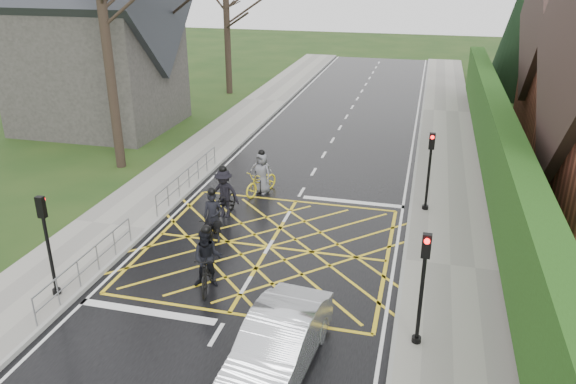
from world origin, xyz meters
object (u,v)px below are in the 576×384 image
at_px(cyclist_back, 207,264).
at_px(cyclist_lead, 262,178).
at_px(cyclist_front, 261,175).
at_px(cyclist_mid, 224,199).
at_px(car, 278,345).
at_px(cyclist_rear, 213,225).

relative_size(cyclist_back, cyclist_lead, 1.02).
bearing_deg(cyclist_front, cyclist_lead, -85.47).
bearing_deg(cyclist_mid, cyclist_front, 85.10).
bearing_deg(car, cyclist_back, 139.73).
height_order(cyclist_rear, cyclist_lead, cyclist_rear).
relative_size(cyclist_mid, cyclist_lead, 1.05).
bearing_deg(car, cyclist_lead, 113.96).
height_order(cyclist_rear, car, cyclist_rear).
bearing_deg(cyclist_front, cyclist_mid, -116.12).
xyz_separation_m(cyclist_rear, cyclist_mid, (-0.33, 2.01, 0.10)).
bearing_deg(cyclist_front, cyclist_rear, -108.56).
xyz_separation_m(cyclist_rear, car, (3.89, -5.80, 0.07)).
bearing_deg(cyclist_front, car, -87.62).
xyz_separation_m(cyclist_rear, cyclist_lead, (0.38, 4.60, 0.01)).
xyz_separation_m(cyclist_mid, cyclist_lead, (0.71, 2.59, -0.10)).
height_order(cyclist_front, cyclist_lead, cyclist_lead).
distance_m(cyclist_back, car, 4.26).
height_order(cyclist_mid, cyclist_front, cyclist_mid).
xyz_separation_m(cyclist_lead, car, (3.51, -10.39, 0.06)).
distance_m(cyclist_mid, cyclist_lead, 2.68).
distance_m(cyclist_back, cyclist_lead, 7.37).
bearing_deg(cyclist_back, car, -59.53).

